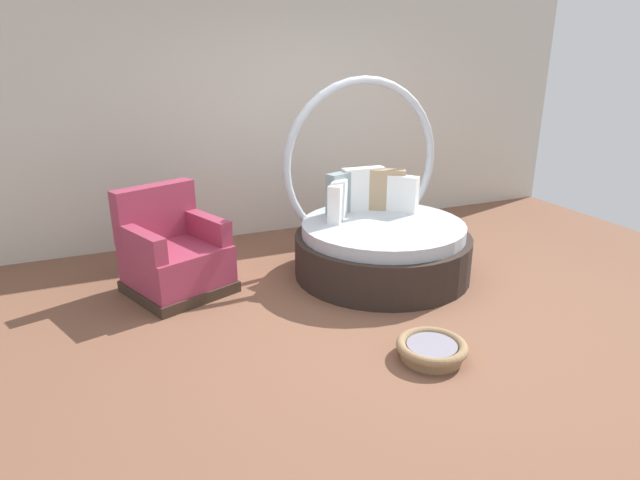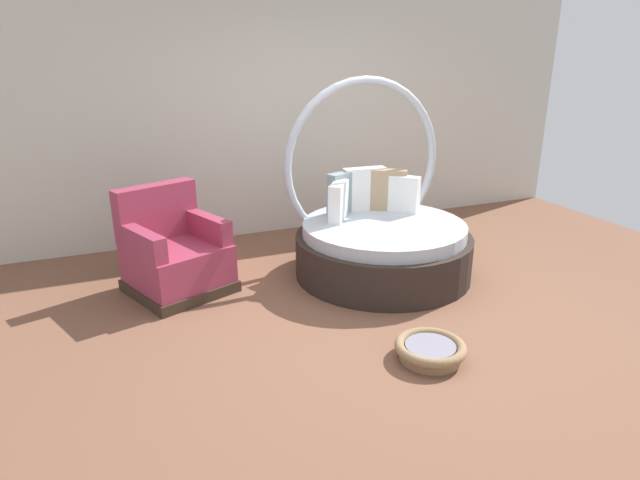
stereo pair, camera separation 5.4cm
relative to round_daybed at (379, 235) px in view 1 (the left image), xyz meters
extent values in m
cube|color=brown|center=(-0.49, -0.89, -0.39)|extent=(8.00, 8.00, 0.02)
cube|color=beige|center=(-0.49, 1.68, 1.02)|extent=(8.00, 0.12, 2.79)
cylinder|color=#2D231E|center=(0.00, -0.08, -0.17)|extent=(1.70, 1.70, 0.41)
cylinder|color=#B2BCC6|center=(0.00, -0.08, 0.09)|extent=(1.56, 1.56, 0.12)
torus|color=#B2BCC6|center=(0.00, 0.39, 0.63)|extent=(1.69, 0.08, 1.69)
cube|color=white|center=(0.34, 0.21, 0.33)|extent=(0.33, 0.36, 0.37)
cube|color=tan|center=(0.23, 0.32, 0.36)|extent=(0.42, 0.31, 0.42)
cube|color=white|center=(0.03, 0.41, 0.37)|extent=(0.44, 0.14, 0.43)
cube|color=gray|center=(-0.19, 0.40, 0.35)|extent=(0.43, 0.26, 0.41)
cube|color=white|center=(-0.36, 0.19, 0.33)|extent=(0.32, 0.36, 0.36)
cube|color=#38281E|center=(-1.90, 0.28, -0.33)|extent=(1.04, 1.04, 0.10)
cube|color=#99334C|center=(-1.90, 0.28, -0.11)|extent=(0.99, 0.99, 0.34)
cube|color=#99334C|center=(-2.01, 0.57, 0.31)|extent=(0.77, 0.43, 0.50)
cube|color=#99334C|center=(-2.20, 0.16, 0.17)|extent=(0.36, 0.68, 0.22)
cube|color=#99334C|center=(-1.60, 0.40, 0.17)|extent=(0.36, 0.68, 0.22)
cylinder|color=#8E704C|center=(-0.43, -1.58, -0.35)|extent=(0.44, 0.44, 0.06)
torus|color=#8E704C|center=(-0.43, -1.58, -0.28)|extent=(0.51, 0.51, 0.07)
cylinder|color=gray|center=(-0.43, -1.58, -0.29)|extent=(0.36, 0.36, 0.05)
camera|label=1|loc=(-2.49, -4.39, 1.72)|focal=30.53mm
camera|label=2|loc=(-2.44, -4.41, 1.72)|focal=30.53mm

